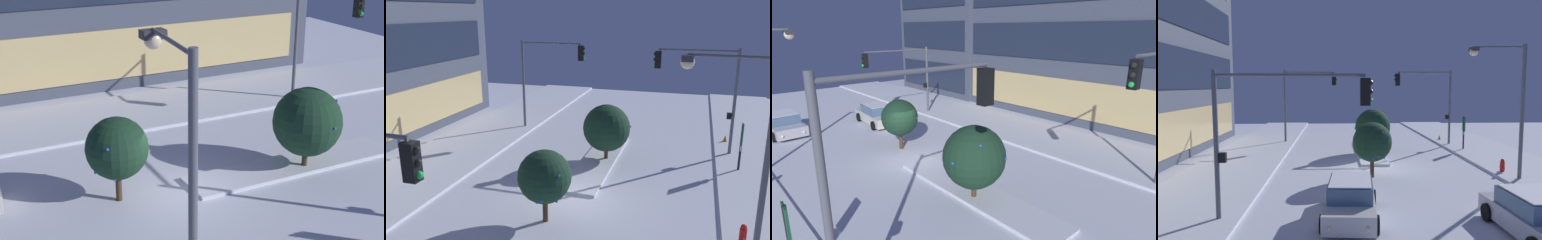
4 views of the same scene
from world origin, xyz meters
TOP-DOWN VIEW (x-y plane):
  - ground at (0.00, 0.00)m, footprint 52.00×52.00m
  - curb_strip_far at (0.00, 8.76)m, footprint 52.00×5.20m
  - median_strip at (5.13, 0.15)m, footprint 9.00×1.80m
  - traffic_light_corner_far_right at (10.10, 5.17)m, footprint 0.32×4.63m
  - traffic_light_corner_near_right at (8.32, -5.16)m, footprint 0.32×4.80m
  - street_lamp_arched at (-2.86, -6.23)m, footprint 0.66×2.86m
  - fire_hydrant at (-1.45, -6.84)m, footprint 0.48×0.26m
  - parking_info_sign at (5.80, -7.26)m, footprint 0.55×0.12m
  - decorated_tree_median at (5.41, -0.18)m, footprint 2.64×2.74m
  - decorated_tree_left_of_median at (-1.89, 0.64)m, footprint 2.15×2.15m
  - construction_cone at (10.60, -6.83)m, footprint 0.36×0.36m

SIDE VIEW (x-z plane):
  - ground at x=0.00m, z-range 0.00..0.00m
  - curb_strip_far at x=0.00m, z-range 0.00..0.14m
  - median_strip at x=5.13m, z-range 0.00..0.14m
  - construction_cone at x=10.60m, z-range 0.00..0.55m
  - fire_hydrant at x=-1.45m, z-range -0.01..0.85m
  - parking_info_sign at x=5.80m, z-range 0.35..2.99m
  - decorated_tree_median at x=5.41m, z-range 0.30..3.55m
  - decorated_tree_left_of_median at x=-1.89m, z-range 0.43..3.46m
  - traffic_light_corner_near_right at x=8.32m, z-range 1.18..7.48m
  - traffic_light_corner_far_right at x=10.10m, z-range 1.26..7.59m
  - street_lamp_arched at x=-2.86m, z-range 1.13..8.24m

